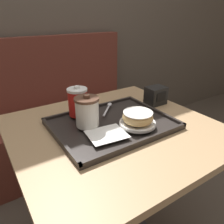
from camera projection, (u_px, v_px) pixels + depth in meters
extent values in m
cube|color=brown|center=(29.00, 5.00, 1.54)|extent=(8.00, 0.05, 2.40)
cube|color=brown|center=(35.00, 146.00, 1.67)|extent=(1.70, 0.44, 0.45)
cube|color=brown|center=(18.00, 77.00, 1.59)|extent=(1.70, 0.08, 0.55)
cube|color=tan|center=(115.00, 130.00, 0.92)|extent=(0.82, 0.78, 0.03)
cylinder|color=#333338|center=(115.00, 195.00, 1.07)|extent=(0.08, 0.08, 0.69)
cube|color=#282321|center=(112.00, 125.00, 0.92)|extent=(0.48, 0.37, 0.01)
cube|color=#282321|center=(140.00, 142.00, 0.77)|extent=(0.48, 0.01, 0.01)
cube|color=#282321|center=(91.00, 107.00, 1.05)|extent=(0.48, 0.01, 0.01)
cube|color=#282321|center=(58.00, 138.00, 0.80)|extent=(0.01, 0.37, 0.01)
cube|color=#282321|center=(153.00, 109.00, 1.03)|extent=(0.01, 0.37, 0.01)
cube|color=white|center=(107.00, 134.00, 0.81)|extent=(0.15, 0.13, 0.00)
cylinder|color=white|center=(87.00, 113.00, 0.85)|extent=(0.09, 0.09, 0.11)
cylinder|color=brown|center=(87.00, 99.00, 0.83)|extent=(0.10, 0.10, 0.01)
cylinder|color=brown|center=(86.00, 96.00, 0.82)|extent=(0.03, 0.03, 0.01)
cylinder|color=red|center=(78.00, 103.00, 0.94)|extent=(0.08, 0.08, 0.11)
cylinder|color=white|center=(77.00, 90.00, 0.92)|extent=(0.09, 0.09, 0.01)
cylinder|color=white|center=(77.00, 87.00, 0.91)|extent=(0.02, 0.02, 0.01)
cylinder|color=white|center=(137.00, 124.00, 0.88)|extent=(0.15, 0.15, 0.01)
torus|color=white|center=(137.00, 122.00, 0.87)|extent=(0.15, 0.15, 0.01)
torus|color=#DBB270|center=(138.00, 117.00, 0.86)|extent=(0.12, 0.12, 0.04)
cylinder|color=white|center=(138.00, 113.00, 0.86)|extent=(0.12, 0.12, 0.00)
ellipsoid|color=silver|center=(110.00, 104.00, 1.05)|extent=(0.04, 0.04, 0.01)
cube|color=silver|center=(106.00, 111.00, 0.99)|extent=(0.08, 0.08, 0.00)
cube|color=black|center=(156.00, 95.00, 1.12)|extent=(0.10, 0.08, 0.09)
cube|color=black|center=(161.00, 97.00, 1.09)|extent=(0.06, 0.00, 0.05)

